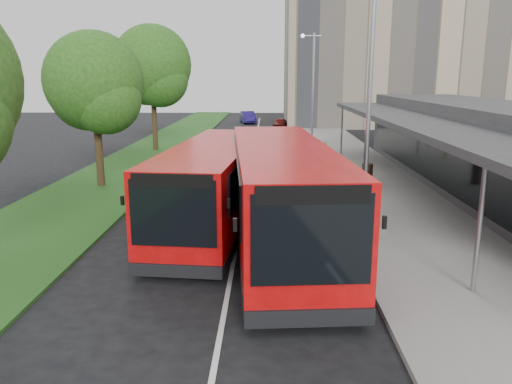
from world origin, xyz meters
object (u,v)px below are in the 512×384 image
Objects in this scene: litter_bin at (367,173)px; bus_second at (213,186)px; lamp_post_far at (312,83)px; bus_main at (281,195)px; lamp_post_near at (367,91)px; car_near at (280,123)px; bollard at (325,150)px; tree_mid at (95,88)px; car_far at (248,117)px; tree_far at (152,70)px.

bus_second is at bearing -134.01° from litter_bin.
lamp_post_far reaches higher than bus_main.
lamp_post_near is 2.61× the size of car_near.
tree_mid is at bearing -144.52° from bollard.
car_far is (-5.36, 41.01, -4.04)m from lamp_post_near.
tree_far reaches higher than lamp_post_near.
litter_bin is 34.16m from car_far.
car_far is at bearing 75.27° from tree_far.
car_near is 0.74× the size of car_far.
bus_main is (-2.73, -1.40, -3.08)m from lamp_post_near.
lamp_post_near is at bearing -77.95° from car_near.
litter_bin is (6.71, 6.95, -0.87)m from bus_second.
tree_mid is 34.68m from car_far.
bus_second reaches higher than bollard.
tree_far is 0.76× the size of bus_main.
car_far is (-3.52, 5.59, 0.16)m from car_near.
lamp_post_near and lamp_post_far have the same top height.
lamp_post_far is at bearing 80.57° from bus_second.
car_near is at bearing -67.45° from car_far.
lamp_post_near is (11.13, -7.05, 0.03)m from tree_mid.
lamp_post_far is at bearing -85.36° from car_far.
bollard is (11.65, 8.30, -4.05)m from tree_mid.
bus_main is at bearing -96.12° from car_far.
bus_second is 40.39m from car_far.
lamp_post_far is 8.47× the size of litter_bin.
litter_bin is at bearing -73.70° from car_near.
tree_mid is 12.04m from tree_far.
litter_bin is 28.06m from car_near.
bollard is (5.55, 14.72, -0.86)m from bus_second.
lamp_post_near is at bearing -32.36° from tree_mid.
tree_far is (-0.00, 12.00, 0.94)m from tree_mid.
car_near is at bearing 97.22° from litter_bin.
tree_far reaches higher than bus_main.
lamp_post_far is 8.32× the size of bollard.
car_near is at bearing 71.86° from tree_mid.
litter_bin is (12.82, 0.53, -4.06)m from tree_mid.
lamp_post_near is 8.78m from litter_bin.
lamp_post_far is 21.79m from bus_main.
bollard reaches higher than litter_bin.
lamp_post_near reaches higher than litter_bin.
car_near is (-2.36, 20.06, -0.11)m from bollard.
bus_main is 10.06m from litter_bin.
bollard is 0.31× the size of car_near.
lamp_post_far is at bearing -74.14° from car_near.
lamp_post_near is 1.94× the size of car_far.
tree_far is 23.24m from car_far.
bollard is at bearing -83.58° from lamp_post_far.
car_far reaches higher than litter_bin.
car_near is at bearing 96.78° from lamp_post_far.
bus_main is at bearing -82.31° from car_near.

